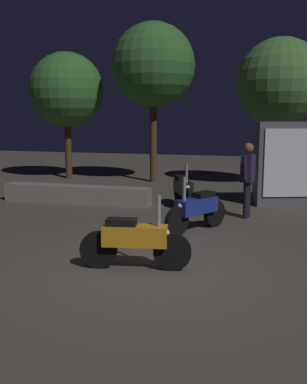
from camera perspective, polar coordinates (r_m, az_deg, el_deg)
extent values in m
plane|color=#4C443D|center=(6.83, 0.35, -9.81)|extent=(40.00, 40.00, 0.00)
cylinder|color=black|center=(6.97, -6.80, -7.07)|extent=(0.57, 0.19, 0.56)
cylinder|color=black|center=(6.82, 2.34, -7.39)|extent=(0.57, 0.19, 0.56)
cube|color=orange|center=(6.81, -2.29, -5.40)|extent=(0.99, 0.46, 0.30)
cube|color=black|center=(6.79, -3.98, -3.71)|extent=(0.47, 0.31, 0.10)
cylinder|color=gray|center=(6.68, 0.66, -2.37)|extent=(0.07, 0.07, 0.45)
sphere|color=#F2EABF|center=(6.75, 1.50, -5.09)|extent=(0.12, 0.12, 0.12)
cylinder|color=black|center=(12.03, 3.06, -0.03)|extent=(0.33, 0.55, 0.56)
cylinder|color=black|center=(10.97, 4.32, -0.96)|extent=(0.33, 0.55, 0.56)
cube|color=black|center=(11.46, 3.68, 0.66)|extent=(0.68, 0.99, 0.30)
cube|color=black|center=(11.63, 3.46, 1.78)|extent=(0.41, 0.50, 0.10)
cylinder|color=gray|center=(11.07, 4.11, 2.30)|extent=(0.08, 0.08, 0.45)
sphere|color=#F2EABF|center=(11.02, 4.21, 0.56)|extent=(0.12, 0.12, 0.12)
cylinder|color=black|center=(9.52, 7.53, -2.61)|extent=(0.38, 0.53, 0.56)
cylinder|color=black|center=(8.72, 2.90, -3.65)|extent=(0.38, 0.53, 0.56)
cube|color=navy|center=(9.07, 5.34, -1.69)|extent=(0.75, 0.97, 0.30)
cube|color=black|center=(9.18, 6.19, -0.30)|extent=(0.43, 0.50, 0.10)
cylinder|color=gray|center=(8.75, 3.84, 0.41)|extent=(0.08, 0.08, 0.45)
sphere|color=#F2EABF|center=(8.73, 3.37, -1.76)|extent=(0.12, 0.12, 0.12)
cylinder|color=black|center=(10.52, 11.56, -0.88)|extent=(0.12, 0.12, 0.81)
cylinder|color=black|center=(10.37, 11.33, -1.02)|extent=(0.12, 0.12, 0.81)
cube|color=#261E38|center=(10.35, 11.58, 2.90)|extent=(0.30, 0.40, 0.60)
sphere|color=brown|center=(10.31, 11.66, 5.35)|extent=(0.22, 0.22, 0.22)
cylinder|color=#261E38|center=(10.57, 11.93, 3.19)|extent=(0.12, 0.20, 0.55)
cylinder|color=#261E38|center=(10.11, 11.22, 2.94)|extent=(0.12, 0.20, 0.55)
cylinder|color=#4C331E|center=(15.81, -0.02, 6.58)|extent=(0.24, 0.24, 2.94)
sphere|color=#336B2D|center=(15.88, -0.02, 15.41)|extent=(2.78, 2.78, 2.78)
cylinder|color=#4C331E|center=(17.02, -10.49, 5.45)|extent=(0.24, 0.24, 2.24)
sphere|color=#336B2D|center=(17.01, -10.70, 12.31)|extent=(2.62, 2.62, 2.62)
cylinder|color=#4C331E|center=(15.33, 15.04, 5.06)|extent=(0.24, 0.24, 2.35)
sphere|color=#477A38|center=(15.33, 15.38, 13.00)|extent=(2.71, 2.71, 2.71)
cube|color=#595960|center=(12.11, 16.17, 3.35)|extent=(1.68, 0.99, 2.10)
cube|color=white|center=(11.85, 16.61, 3.45)|extent=(1.28, 0.47, 1.68)
cube|color=gray|center=(12.20, -9.50, -0.27)|extent=(3.97, 0.50, 0.45)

